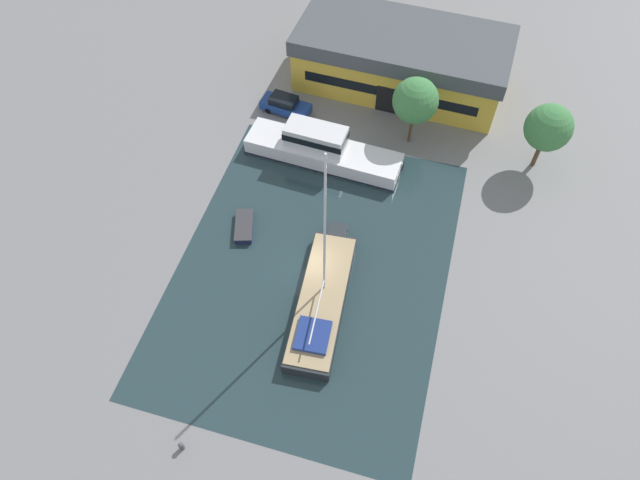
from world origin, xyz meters
TOP-DOWN VIEW (x-y plane):
  - ground_plane at (0.00, 0.00)m, footprint 440.00×440.00m
  - water_canal at (0.00, 0.00)m, footprint 20.13×27.24m
  - warehouse_building at (2.04, 23.20)m, footprint 20.09×10.10m
  - quay_tree_near_building at (4.52, 15.58)m, footprint 3.91×3.91m
  - quay_tree_by_water at (15.50, 15.61)m, footprint 3.91×3.91m
  - parked_car at (-7.35, 16.14)m, footprint 4.88×2.46m
  - sailboat_moored at (1.50, -2.70)m, footprint 4.13×12.77m
  - motor_cruiser at (-2.48, 11.18)m, footprint 13.90×4.14m
  - small_dinghy at (-6.34, 2.16)m, footprint 2.27×3.45m
  - mooring_bollard at (-4.15, -15.08)m, footprint 0.33×0.33m

SIDE VIEW (x-z plane):
  - ground_plane at x=0.00m, z-range 0.00..0.00m
  - water_canal at x=0.00m, z-range 0.00..0.01m
  - small_dinghy at x=-6.34m, z-range 0.01..0.59m
  - mooring_bollard at x=-4.15m, z-range 0.03..0.85m
  - sailboat_moored at x=1.50m, z-range -6.80..8.09m
  - parked_car at x=-7.35m, z-range 0.00..1.70m
  - motor_cruiser at x=-2.48m, z-range -0.49..3.00m
  - warehouse_building at x=2.04m, z-range 0.03..5.54m
  - quay_tree_by_water at x=15.50m, z-range 1.18..7.48m
  - quay_tree_near_building at x=4.52m, z-range 1.32..7.90m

